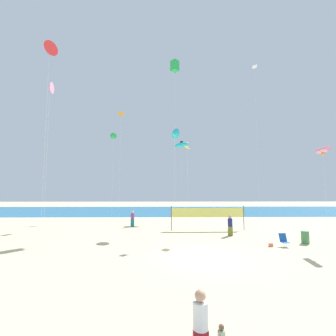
% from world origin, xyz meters
% --- Properties ---
extents(ground_plane, '(120.00, 120.00, 0.00)m').
position_xyz_m(ground_plane, '(0.00, 0.00, 0.00)').
color(ground_plane, beige).
extents(ocean_band, '(120.00, 20.00, 0.01)m').
position_xyz_m(ocean_band, '(0.00, 29.66, 0.00)').
color(ocean_band, '#1E6B99').
rests_on(ocean_band, ground).
extents(mother_figure, '(0.38, 0.38, 1.65)m').
position_xyz_m(mother_figure, '(-1.36, -8.41, 0.88)').
color(mother_figure, maroon).
rests_on(mother_figure, ground).
extents(beachgoer_plum_shirt, '(0.39, 0.39, 1.69)m').
position_xyz_m(beachgoer_plum_shirt, '(-5.70, 11.40, 0.90)').
color(beachgoer_plum_shirt, '#19727A').
rests_on(beachgoer_plum_shirt, ground).
extents(beachgoer_navy_shirt, '(0.41, 0.41, 1.77)m').
position_xyz_m(beachgoer_navy_shirt, '(3.51, 6.35, 0.95)').
color(beachgoer_navy_shirt, olive).
rests_on(beachgoer_navy_shirt, ground).
extents(folding_beach_chair, '(0.52, 0.65, 0.89)m').
position_xyz_m(folding_beach_chair, '(6.28, 2.57, 0.47)').
color(folding_beach_chair, '#1959B2').
rests_on(folding_beach_chair, ground).
extents(trash_barrel, '(0.55, 0.55, 0.92)m').
position_xyz_m(trash_barrel, '(8.32, 3.41, 0.46)').
color(trash_barrel, '#3F7F4C').
rests_on(trash_barrel, ground).
extents(volleyball_net, '(7.32, 0.28, 2.40)m').
position_xyz_m(volleyball_net, '(2.07, 9.10, 1.63)').
color(volleyball_net, '#4C4C51').
rests_on(volleyball_net, ground).
extents(beach_handbag, '(0.29, 0.15, 0.23)m').
position_xyz_m(beach_handbag, '(5.31, 2.53, 0.12)').
color(beach_handbag, '#EA7260').
rests_on(beach_handbag, ground).
extents(kite_pink_delta, '(0.43, 0.98, 13.01)m').
position_xyz_m(kite_pink_delta, '(-11.87, 4.74, 12.50)').
color(kite_pink_delta, silver).
rests_on(kite_pink_delta, ground).
extents(kite_pink_tube, '(0.55, 1.43, 7.33)m').
position_xyz_m(kite_pink_tube, '(10.14, 3.54, 7.09)').
color(kite_pink_tube, silver).
rests_on(kite_pink_tube, ground).
extents(kite_white_diamond, '(0.81, 0.82, 20.19)m').
position_xyz_m(kite_white_diamond, '(9.48, 14.67, 19.48)').
color(kite_white_diamond, silver).
rests_on(kite_white_diamond, ground).
extents(kite_cyan_inflatable, '(2.12, 0.87, 10.75)m').
position_xyz_m(kite_cyan_inflatable, '(0.16, 17.90, 10.20)').
color(kite_cyan_inflatable, silver).
rests_on(kite_cyan_inflatable, ground).
extents(kite_green_box, '(1.18, 1.18, 20.41)m').
position_xyz_m(kite_green_box, '(-0.95, 14.18, 19.71)').
color(kite_green_box, silver).
rests_on(kite_green_box, ground).
extents(kite_orange_diamond, '(0.91, 0.91, 14.34)m').
position_xyz_m(kite_orange_diamond, '(-8.09, 16.13, 13.92)').
color(kite_orange_diamond, silver).
rests_on(kite_orange_diamond, ground).
extents(kite_cyan_delta, '(1.10, 1.17, 10.45)m').
position_xyz_m(kite_cyan_delta, '(-1.22, 9.78, 9.86)').
color(kite_cyan_delta, silver).
rests_on(kite_cyan_delta, ground).
extents(kite_green_delta, '(0.95, 0.42, 12.19)m').
position_xyz_m(kite_green_delta, '(-9.64, 18.90, 11.69)').
color(kite_green_delta, silver).
rests_on(kite_green_delta, ground).
extents(kite_yellow_diamond, '(0.49, 0.49, 7.79)m').
position_xyz_m(kite_yellow_diamond, '(-0.26, 5.41, 7.44)').
color(kite_yellow_diamond, silver).
rests_on(kite_yellow_diamond, ground).
extents(kite_red_delta, '(0.95, 1.14, 14.87)m').
position_xyz_m(kite_red_delta, '(-10.71, 2.11, 14.29)').
color(kite_red_delta, silver).
rests_on(kite_red_delta, ground).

